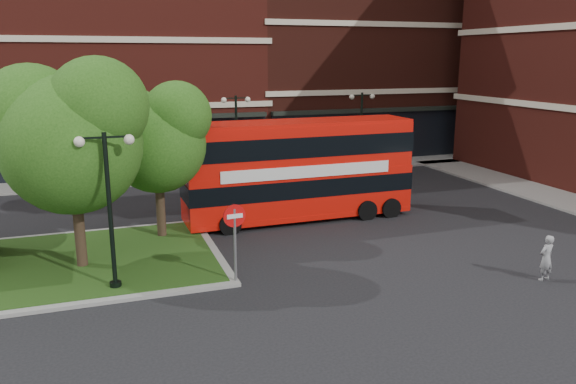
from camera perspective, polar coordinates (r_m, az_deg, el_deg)
name	(u,v)px	position (r m, az deg, el deg)	size (l,w,h in m)	color
ground	(284,271)	(19.39, -0.44, -8.08)	(120.00, 120.00, 0.00)	black
pavement_far	(198,176)	(34.80, -9.15, 1.66)	(44.00, 3.00, 0.12)	slate
terrace_far_left	(53,59)	(41.14, -22.75, 12.36)	(26.00, 12.00, 14.00)	maroon
terrace_far_right	(355,45)	(45.58, 6.84, 14.57)	(18.00, 12.00, 16.00)	#471911
traffic_island	(37,267)	(21.42, -24.13, -6.99)	(12.60, 7.60, 0.15)	gray
tree_island_west	(67,131)	(19.81, -21.50, 5.80)	(5.40, 4.71, 7.21)	#2D2116
tree_island_east	(154,134)	(22.44, -13.43, 5.75)	(4.46, 3.90, 6.29)	#2D2116
lamp_island	(109,204)	(17.82, -17.69, -1.14)	(1.72, 0.36, 5.00)	black
lamp_far_left	(236,133)	(32.80, -5.26, 5.96)	(1.72, 0.36, 5.00)	black
lamp_far_right	(361,128)	(35.55, 7.44, 6.49)	(1.72, 0.36, 5.00)	black
bus	(299,163)	(24.86, 1.10, 2.92)	(10.22, 2.48, 3.89)	red
woman	(546,258)	(20.26, 24.76, -6.10)	(0.56, 0.37, 1.54)	gray
car_silver	(152,170)	(33.80, -13.61, 2.19)	(1.64, 4.08, 1.39)	#A1A3A8
car_white	(254,167)	(33.38, -3.51, 2.57)	(1.67, 4.78, 1.57)	silver
no_entry_sign	(235,228)	(17.84, -5.44, -3.65)	(0.73, 0.13, 2.65)	slate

